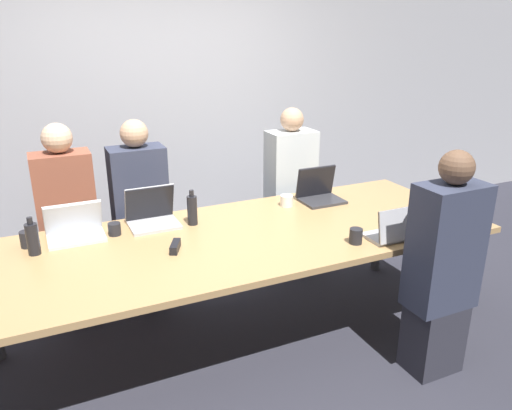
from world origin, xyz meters
name	(u,v)px	position (x,y,z in m)	size (l,w,h in m)	color
ground_plane	(238,336)	(0.00, 0.00, 0.00)	(24.00, 24.00, 0.00)	#2D2D38
curtain_wall	(158,98)	(0.00, 1.81, 1.40)	(12.00, 0.06, 2.80)	#ADADB2
conference_table	(237,244)	(0.00, 0.00, 0.69)	(3.34, 1.21, 0.75)	tan
laptop_near_right	(397,229)	(0.90, -0.47, 0.82)	(0.36, 0.22, 0.22)	#B7B7BC
person_near_right	(442,271)	(0.96, -0.81, 0.67)	(0.40, 0.24, 1.40)	#2D2D38
cup_near_right	(356,236)	(0.63, -0.42, 0.80)	(0.08, 0.08, 0.10)	#232328
laptop_far_left	(75,228)	(-0.94, 0.40, 0.82)	(0.35, 0.24, 0.23)	silver
person_far_left	(69,223)	(-0.95, 0.86, 0.68)	(0.40, 0.24, 1.41)	#2D2D38
cup_far_left	(27,239)	(-1.22, 0.38, 0.80)	(0.09, 0.09, 0.10)	#232328
bottle_far_left	(33,238)	(-1.18, 0.25, 0.85)	(0.07, 0.07, 0.23)	black
laptop_far_right	(319,191)	(0.84, 0.38, 0.83)	(0.32, 0.25, 0.26)	#333338
person_far_right	(290,192)	(0.86, 0.85, 0.67)	(0.40, 0.24, 1.40)	#2D2D38
cup_far_right	(287,201)	(0.56, 0.37, 0.79)	(0.10, 0.10, 0.08)	white
laptop_far_midleft	(152,214)	(-0.44, 0.42, 0.83)	(0.33, 0.27, 0.26)	#B7B7BC
person_far_midleft	(141,215)	(-0.44, 0.82, 0.68)	(0.40, 0.24, 1.40)	#2D2D38
cup_far_midleft	(114,229)	(-0.70, 0.35, 0.79)	(0.08, 0.08, 0.08)	#232328
bottle_far_midleft	(192,210)	(-0.19, 0.31, 0.86)	(0.07, 0.07, 0.24)	black
stapler	(175,247)	(-0.42, -0.05, 0.78)	(0.11, 0.15, 0.05)	black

